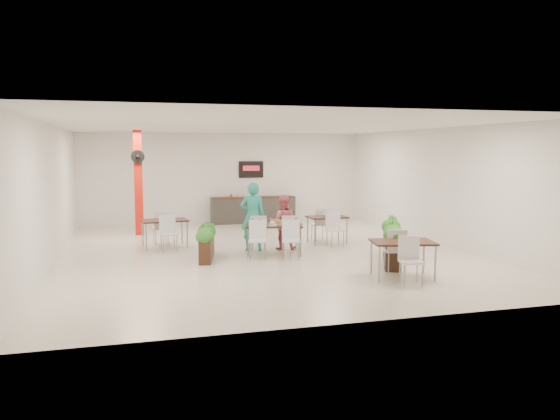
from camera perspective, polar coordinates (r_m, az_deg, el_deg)
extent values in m
plane|color=beige|center=(14.01, -1.75, -4.39)|extent=(12.00, 12.00, 0.00)
cube|color=white|center=(19.68, -5.91, 3.33)|extent=(10.00, 0.10, 3.20)
cube|color=white|center=(8.13, 8.27, -0.76)|extent=(10.00, 0.10, 3.20)
cube|color=white|center=(13.53, -22.82, 1.59)|extent=(0.10, 12.00, 3.20)
cube|color=white|center=(15.75, 16.21, 2.41)|extent=(0.10, 12.00, 3.20)
cube|color=white|center=(13.79, -1.80, 8.80)|extent=(10.00, 12.00, 0.04)
cube|color=red|center=(17.21, -14.59, 2.76)|extent=(0.25, 0.25, 3.20)
cylinder|color=black|center=(17.01, -14.65, 5.42)|extent=(0.40, 0.06, 0.40)
sphere|color=black|center=(16.97, -14.65, 5.41)|extent=(0.12, 0.12, 0.12)
cube|color=#322F2C|center=(19.62, -2.82, -0.02)|extent=(3.00, 0.60, 0.90)
cube|color=black|center=(19.57, -2.83, 1.35)|extent=(3.00, 0.62, 0.04)
cube|color=black|center=(19.82, -3.04, 4.25)|extent=(0.90, 0.04, 0.60)
cube|color=red|center=(19.78, -3.02, 4.39)|extent=(0.60, 0.02, 0.18)
imported|color=brown|center=(19.40, -5.14, 1.63)|extent=(0.09, 0.09, 0.19)
imported|color=gold|center=(19.45, -4.41, 1.62)|extent=(0.13, 0.13, 0.17)
cube|color=black|center=(13.55, -0.61, -1.63)|extent=(1.56, 1.13, 0.04)
cylinder|color=gray|center=(13.28, -3.37, -3.43)|extent=(0.04, 0.04, 0.71)
cylinder|color=gray|center=(13.28, 2.17, -3.42)|extent=(0.04, 0.04, 0.71)
cylinder|color=gray|center=(13.95, -3.24, -2.96)|extent=(0.04, 0.04, 0.71)
cylinder|color=gray|center=(13.95, 2.02, -2.95)|extent=(0.04, 0.04, 0.71)
cube|color=white|center=(14.18, -2.23, -2.42)|extent=(0.51, 0.51, 0.05)
cube|color=white|center=(13.96, -2.25, -1.52)|extent=(0.42, 0.14, 0.45)
cylinder|color=gray|center=(14.39, -1.53, -3.24)|extent=(0.02, 0.02, 0.43)
cylinder|color=gray|center=(14.39, -2.89, -3.24)|extent=(0.02, 0.02, 0.43)
cylinder|color=gray|center=(14.05, -1.55, -3.47)|extent=(0.02, 0.02, 0.43)
cylinder|color=gray|center=(14.06, -2.94, -3.47)|extent=(0.02, 0.02, 0.43)
cube|color=white|center=(14.19, 1.00, -2.41)|extent=(0.51, 0.51, 0.05)
cube|color=white|center=(13.96, 1.03, -1.51)|extent=(0.42, 0.14, 0.45)
cylinder|color=gray|center=(14.40, 1.66, -3.23)|extent=(0.02, 0.02, 0.43)
cylinder|color=gray|center=(14.39, 0.30, -3.24)|extent=(0.02, 0.02, 0.43)
cylinder|color=gray|center=(14.06, 1.72, -3.46)|extent=(0.02, 0.02, 0.43)
cylinder|color=gray|center=(14.05, 0.33, -3.47)|extent=(0.02, 0.02, 0.43)
cube|color=white|center=(13.00, -2.36, -3.21)|extent=(0.51, 0.51, 0.05)
cube|color=white|center=(13.15, -2.35, -2.00)|extent=(0.42, 0.14, 0.45)
cylinder|color=gray|center=(12.88, -3.14, -4.37)|extent=(0.02, 0.02, 0.43)
cylinder|color=gray|center=(12.87, -1.62, -4.37)|extent=(0.02, 0.02, 0.43)
cylinder|color=gray|center=(13.21, -3.08, -4.09)|extent=(0.02, 0.02, 0.43)
cylinder|color=gray|center=(13.20, -1.60, -4.10)|extent=(0.02, 0.02, 0.43)
cube|color=white|center=(13.00, 1.17, -3.20)|extent=(0.51, 0.51, 0.05)
cube|color=white|center=(13.15, 1.14, -1.99)|extent=(0.42, 0.14, 0.45)
cylinder|color=gray|center=(12.87, 0.43, -4.36)|extent=(0.02, 0.02, 0.43)
cylinder|color=gray|center=(12.88, 1.95, -4.36)|extent=(0.02, 0.02, 0.43)
cylinder|color=gray|center=(13.21, 0.40, -4.09)|extent=(0.02, 0.02, 0.43)
cylinder|color=gray|center=(13.22, 1.88, -4.09)|extent=(0.02, 0.02, 0.43)
cube|color=white|center=(13.45, -2.10, -1.57)|extent=(0.37, 0.37, 0.01)
ellipsoid|color=#964125|center=(13.44, -2.10, -1.26)|extent=(0.22, 0.22, 0.13)
cube|color=white|center=(13.66, -0.19, -1.44)|extent=(0.32, 0.32, 0.01)
ellipsoid|color=orange|center=(13.65, -0.19, -1.19)|extent=(0.18, 0.18, 0.11)
cube|color=white|center=(13.43, 1.10, -1.58)|extent=(0.32, 0.32, 0.01)
ellipsoid|color=#4F1D0F|center=(13.42, 1.10, -1.34)|extent=(0.16, 0.16, 0.10)
cube|color=white|center=(13.36, -0.82, -1.61)|extent=(0.22, 0.22, 0.01)
ellipsoid|color=white|center=(13.36, -0.82, -1.43)|extent=(0.12, 0.12, 0.07)
cylinder|color=orange|center=(13.69, 1.69, -1.14)|extent=(0.07, 0.07, 0.15)
imported|color=brown|center=(13.65, -2.92, -1.29)|extent=(0.12, 0.12, 0.10)
imported|color=teal|center=(14.06, -2.86, -0.69)|extent=(0.74, 0.58, 1.78)
imported|color=#E66679|center=(14.27, 0.28, -1.31)|extent=(0.80, 0.69, 1.42)
cube|color=black|center=(13.22, -7.65, -3.87)|extent=(0.60, 1.67, 0.55)
ellipsoid|color=#235E1B|center=(12.49, -7.88, -2.63)|extent=(0.40, 0.40, 0.32)
ellipsoid|color=#235E1B|center=(12.82, -7.77, -2.40)|extent=(0.40, 0.40, 0.32)
ellipsoid|color=#235E1B|center=(13.16, -7.68, -2.18)|extent=(0.40, 0.40, 0.32)
ellipsoid|color=#235E1B|center=(13.49, -7.59, -1.97)|extent=(0.40, 0.40, 0.32)
ellipsoid|color=#235E1B|center=(13.82, -7.50, -1.77)|extent=(0.40, 0.40, 0.32)
imported|color=#235E1B|center=(13.15, -7.68, -1.93)|extent=(0.32, 0.28, 0.36)
cube|color=black|center=(12.84, 11.59, -3.97)|extent=(1.14, 1.97, 0.67)
ellipsoid|color=#235E1B|center=(11.92, 11.82, -2.53)|extent=(0.40, 0.40, 0.32)
ellipsoid|color=#235E1B|center=(12.35, 11.72, -2.23)|extent=(0.40, 0.40, 0.32)
ellipsoid|color=#235E1B|center=(12.77, 11.64, -1.95)|extent=(0.40, 0.40, 0.32)
ellipsoid|color=#235E1B|center=(13.20, 11.56, -1.69)|extent=(0.40, 0.40, 0.32)
ellipsoid|color=#235E1B|center=(13.62, 11.48, -1.45)|extent=(0.40, 0.40, 0.32)
imported|color=#235E1B|center=(12.76, 11.65, -1.52)|extent=(0.24, 0.24, 0.44)
cube|color=black|center=(14.85, -11.99, -1.07)|extent=(1.27, 0.92, 0.04)
cylinder|color=gray|center=(14.49, -13.80, -2.79)|extent=(0.04, 0.04, 0.71)
cylinder|color=gray|center=(14.67, -9.67, -2.59)|extent=(0.04, 0.04, 0.71)
cylinder|color=gray|center=(15.15, -14.16, -2.41)|extent=(0.04, 0.04, 0.71)
cylinder|color=gray|center=(15.32, -10.21, -2.23)|extent=(0.04, 0.04, 0.71)
cube|color=white|center=(15.47, -12.35, -1.84)|extent=(0.46, 0.46, 0.05)
cube|color=white|center=(15.25, -12.25, -1.00)|extent=(0.42, 0.09, 0.45)
cylinder|color=gray|center=(15.70, -11.82, -2.57)|extent=(0.02, 0.02, 0.43)
cylinder|color=gray|center=(15.64, -13.05, -2.63)|extent=(0.02, 0.02, 0.43)
cylinder|color=gray|center=(15.37, -11.60, -2.76)|extent=(0.02, 0.02, 0.43)
cylinder|color=gray|center=(15.31, -12.85, -2.82)|extent=(0.02, 0.02, 0.43)
cube|color=white|center=(14.30, -11.55, -2.47)|extent=(0.46, 0.46, 0.05)
cube|color=white|center=(14.45, -11.70, -1.38)|extent=(0.42, 0.09, 0.45)
cylinder|color=gray|center=(14.14, -12.08, -3.54)|extent=(0.02, 0.02, 0.43)
cylinder|color=gray|center=(14.20, -10.73, -3.47)|extent=(0.02, 0.02, 0.43)
cylinder|color=gray|center=(14.47, -12.31, -3.32)|extent=(0.02, 0.02, 0.43)
cylinder|color=gray|center=(14.53, -10.99, -3.26)|extent=(0.02, 0.02, 0.43)
imported|color=white|center=(14.84, -11.99, -0.89)|extent=(0.22, 0.22, 0.05)
cube|color=black|center=(15.31, 4.95, -0.74)|extent=(1.08, 0.74, 0.04)
cylinder|color=gray|center=(14.92, 3.67, -2.37)|extent=(0.04, 0.04, 0.71)
cylinder|color=gray|center=(15.27, 7.00, -2.20)|extent=(0.04, 0.04, 0.71)
cylinder|color=gray|center=(15.47, 2.90, -2.06)|extent=(0.04, 0.04, 0.71)
cylinder|color=gray|center=(15.81, 6.13, -1.90)|extent=(0.04, 0.04, 0.71)
cube|color=white|center=(15.90, 4.14, -1.49)|extent=(0.43, 0.43, 0.05)
cube|color=white|center=(15.69, 4.39, -0.68)|extent=(0.42, 0.05, 0.45)
cylinder|color=gray|center=(16.15, 4.48, -2.22)|extent=(0.02, 0.02, 0.43)
cylinder|color=gray|center=(16.03, 3.35, -2.27)|extent=(0.02, 0.02, 0.43)
cylinder|color=gray|center=(15.84, 4.93, -2.39)|extent=(0.02, 0.02, 0.43)
cylinder|color=gray|center=(15.71, 3.77, -2.45)|extent=(0.02, 0.02, 0.43)
cube|color=white|center=(14.80, 5.81, -2.09)|extent=(0.43, 0.43, 0.05)
cube|color=white|center=(14.94, 5.54, -1.04)|extent=(0.42, 0.05, 0.45)
cylinder|color=gray|center=(14.61, 5.44, -3.12)|extent=(0.02, 0.02, 0.43)
cylinder|color=gray|center=(14.74, 6.66, -3.05)|extent=(0.02, 0.02, 0.43)
cylinder|color=gray|center=(14.92, 4.94, -2.92)|extent=(0.02, 0.02, 0.43)
cylinder|color=gray|center=(15.05, 6.15, -2.85)|extent=(0.02, 0.02, 0.43)
imported|color=white|center=(15.30, 4.95, -0.57)|extent=(0.22, 0.22, 0.05)
cube|color=black|center=(11.37, 12.71, -3.29)|extent=(1.39, 1.07, 0.04)
cylinder|color=gray|center=(10.95, 10.35, -5.60)|extent=(0.04, 0.04, 0.71)
cylinder|color=gray|center=(11.27, 15.92, -5.40)|extent=(0.04, 0.04, 0.71)
cylinder|color=gray|center=(11.63, 9.52, -4.89)|extent=(0.04, 0.04, 0.71)
cylinder|color=gray|center=(11.93, 14.79, -4.73)|extent=(0.04, 0.04, 0.71)
cube|color=white|center=(11.98, 11.88, -4.15)|extent=(0.50, 0.50, 0.05)
cube|color=white|center=(11.76, 12.15, -3.11)|extent=(0.42, 0.13, 0.45)
cylinder|color=gray|center=(12.23, 12.42, -5.07)|extent=(0.02, 0.02, 0.43)
cylinder|color=gray|center=(12.14, 10.87, -5.12)|extent=(0.02, 0.02, 0.43)
cylinder|color=gray|center=(11.91, 12.87, -5.38)|extent=(0.02, 0.02, 0.43)
cylinder|color=gray|center=(11.82, 11.28, -5.44)|extent=(0.02, 0.02, 0.43)
cube|color=white|center=(10.85, 13.56, -5.27)|extent=(0.50, 0.50, 0.05)
cube|color=white|center=(10.98, 13.31, -3.80)|extent=(0.42, 0.13, 0.45)
cylinder|color=gray|center=(10.69, 12.92, -6.71)|extent=(0.02, 0.02, 0.43)
cylinder|color=gray|center=(10.79, 14.67, -6.64)|extent=(0.02, 0.02, 0.43)
cylinder|color=gray|center=(11.01, 12.42, -6.32)|extent=(0.02, 0.02, 0.43)
cylinder|color=gray|center=(11.11, 14.12, -6.26)|extent=(0.02, 0.02, 0.43)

